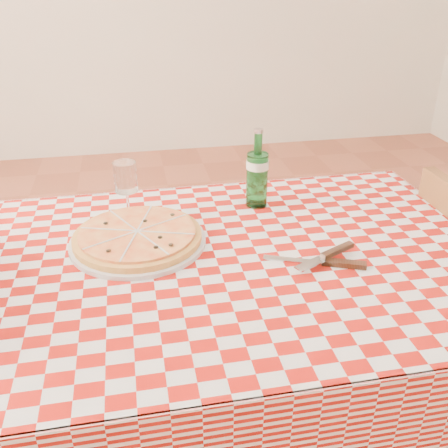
% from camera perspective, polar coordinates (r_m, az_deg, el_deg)
% --- Properties ---
extents(dining_table, '(1.20, 0.80, 0.75)m').
position_cam_1_polar(dining_table, '(1.29, 1.40, -7.42)').
color(dining_table, brown).
rests_on(dining_table, ground).
extents(tablecloth, '(1.30, 0.90, 0.01)m').
position_cam_1_polar(tablecloth, '(1.23, 1.45, -3.82)').
color(tablecloth, '#980F09').
rests_on(tablecloth, dining_table).
extents(pizza_plate, '(0.44, 0.44, 0.05)m').
position_cam_1_polar(pizza_plate, '(1.29, -9.85, -1.32)').
color(pizza_plate, '#C88542').
rests_on(pizza_plate, tablecloth).
extents(water_bottle, '(0.07, 0.07, 0.23)m').
position_cam_1_polar(water_bottle, '(1.45, 3.83, 6.37)').
color(water_bottle, '#186224').
rests_on(water_bottle, tablecloth).
extents(wine_glass, '(0.07, 0.07, 0.16)m').
position_cam_1_polar(wine_glass, '(1.41, -11.06, 3.84)').
color(wine_glass, white).
rests_on(wine_glass, tablecloth).
extents(cutlery, '(0.28, 0.24, 0.03)m').
position_cam_1_polar(cutlery, '(1.21, 11.17, -3.94)').
color(cutlery, silver).
rests_on(cutlery, tablecloth).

